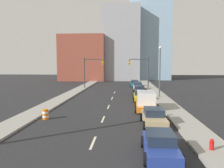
% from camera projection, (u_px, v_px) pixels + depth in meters
% --- Properties ---
extents(sidewalk_left, '(2.41, 93.98, 0.17)m').
position_uv_depth(sidewalk_left, '(87.00, 85.00, 52.83)').
color(sidewalk_left, gray).
rests_on(sidewalk_left, ground).
extents(sidewalk_right, '(2.41, 93.98, 0.17)m').
position_uv_depth(sidewalk_right, '(149.00, 85.00, 51.84)').
color(sidewalk_right, gray).
rests_on(sidewalk_right, ground).
extents(lane_stripe_at_9m, '(0.16, 2.40, 0.01)m').
position_uv_depth(lane_stripe_at_9m, '(93.00, 143.00, 14.41)').
color(lane_stripe_at_9m, beige).
rests_on(lane_stripe_at_9m, ground).
extents(lane_stripe_at_15m, '(0.16, 2.40, 0.01)m').
position_uv_depth(lane_stripe_at_15m, '(103.00, 119.00, 20.52)').
color(lane_stripe_at_15m, beige).
rests_on(lane_stripe_at_15m, ground).
extents(lane_stripe_at_21m, '(0.16, 2.40, 0.01)m').
position_uv_depth(lane_stripe_at_21m, '(108.00, 107.00, 26.51)').
color(lane_stripe_at_21m, beige).
rests_on(lane_stripe_at_21m, ground).
extents(lane_stripe_at_28m, '(0.16, 2.40, 0.01)m').
position_uv_depth(lane_stripe_at_28m, '(112.00, 98.00, 33.07)').
color(lane_stripe_at_28m, beige).
rests_on(lane_stripe_at_28m, ground).
extents(lane_stripe_at_34m, '(0.16, 2.40, 0.01)m').
position_uv_depth(lane_stripe_at_34m, '(115.00, 92.00, 39.89)').
color(lane_stripe_at_34m, beige).
rests_on(lane_stripe_at_34m, ground).
extents(building_brick_left, '(14.00, 16.00, 14.06)m').
position_uv_depth(building_brick_left, '(85.00, 58.00, 72.04)').
color(building_brick_left, brown).
rests_on(building_brick_left, ground).
extents(building_office_center, '(12.00, 20.00, 23.18)m').
position_uv_depth(building_office_center, '(121.00, 45.00, 74.81)').
color(building_office_center, '#99999E').
rests_on(building_office_center, ground).
extents(building_glass_right, '(13.00, 20.00, 35.05)m').
position_uv_depth(building_glass_right, '(148.00, 29.00, 77.60)').
color(building_glass_right, '#8CADC6').
rests_on(building_glass_right, ground).
extents(traffic_signal_left, '(4.26, 0.35, 6.58)m').
position_uv_depth(traffic_signal_left, '(90.00, 68.00, 46.59)').
color(traffic_signal_left, '#38383D').
rests_on(traffic_signal_left, ground).
extents(traffic_signal_right, '(4.26, 0.35, 6.58)m').
position_uv_depth(traffic_signal_right, '(143.00, 68.00, 45.83)').
color(traffic_signal_right, '#38383D').
rests_on(traffic_signal_right, ground).
extents(traffic_barrel, '(0.56, 0.56, 0.95)m').
position_uv_depth(traffic_barrel, '(46.00, 114.00, 20.48)').
color(traffic_barrel, orange).
rests_on(traffic_barrel, ground).
extents(street_lamp, '(0.44, 0.44, 7.85)m').
position_uv_depth(street_lamp, '(160.00, 68.00, 33.04)').
color(street_lamp, '#4C4C51').
rests_on(street_lamp, ground).
extents(fire_hydrant, '(0.26, 0.26, 0.84)m').
position_uv_depth(fire_hydrant, '(212.00, 146.00, 12.75)').
color(fire_hydrant, red).
rests_on(fire_hydrant, ground).
extents(sedan_blue, '(2.06, 4.24, 1.39)m').
position_uv_depth(sedan_blue, '(160.00, 145.00, 12.26)').
color(sedan_blue, navy).
rests_on(sedan_blue, ground).
extents(sedan_tan, '(2.09, 4.54, 1.44)m').
position_uv_depth(sedan_tan, '(154.00, 117.00, 18.63)').
color(sedan_tan, tan).
rests_on(sedan_tan, ground).
extents(box_truck_orange, '(2.59, 5.46, 2.11)m').
position_uv_depth(box_truck_orange, '(146.00, 101.00, 24.55)').
color(box_truck_orange, orange).
rests_on(box_truck_orange, ground).
extents(sedan_yellow, '(2.04, 4.20, 1.50)m').
position_uv_depth(sedan_yellow, '(140.00, 96.00, 30.85)').
color(sedan_yellow, gold).
rests_on(sedan_yellow, ground).
extents(sedan_black, '(2.04, 4.64, 1.49)m').
position_uv_depth(sedan_black, '(139.00, 90.00, 37.30)').
color(sedan_black, black).
rests_on(sedan_black, ground).
extents(sedan_white, '(2.15, 4.60, 1.55)m').
position_uv_depth(sedan_white, '(138.00, 87.00, 43.43)').
color(sedan_white, silver).
rests_on(sedan_white, ground).
extents(sedan_teal, '(1.99, 4.47, 1.53)m').
position_uv_depth(sedan_teal, '(135.00, 84.00, 49.83)').
color(sedan_teal, '#196B75').
rests_on(sedan_teal, ground).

